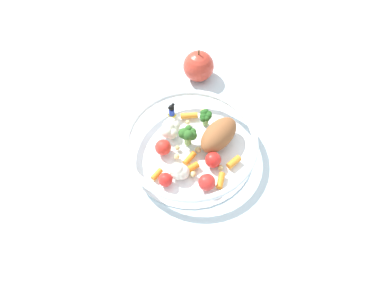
{
  "coord_description": "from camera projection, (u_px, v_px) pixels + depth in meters",
  "views": [
    {
      "loc": [
        -0.41,
        -0.05,
        0.65
      ],
      "look_at": [
        0.0,
        -0.0,
        0.02
      ],
      "focal_mm": 36.28,
      "sensor_mm": 36.0,
      "label": 1
    }
  ],
  "objects": [
    {
      "name": "food_container",
      "position": [
        194.0,
        144.0,
        0.75
      ],
      "size": [
        0.26,
        0.26,
        0.06
      ],
      "color": "white",
      "rests_on": "ground_plane"
    },
    {
      "name": "loose_apple",
      "position": [
        199.0,
        66.0,
        0.86
      ],
      "size": [
        0.07,
        0.07,
        0.08
      ],
      "color": "#BC3828",
      "rests_on": "ground_plane"
    },
    {
      "name": "ground_plane",
      "position": [
        191.0,
        153.0,
        0.77
      ],
      "size": [
        2.4,
        2.4,
        0.0
      ],
      "primitive_type": "plane",
      "color": "silver"
    }
  ]
}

